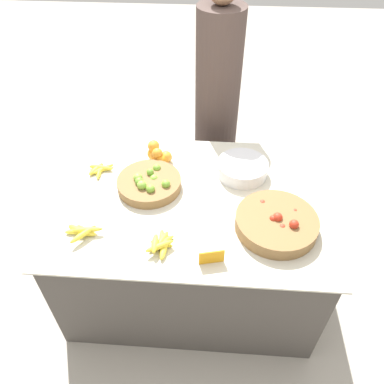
{
  "coord_description": "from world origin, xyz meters",
  "views": [
    {
      "loc": [
        0.11,
        -1.53,
        2.26
      ],
      "look_at": [
        0.0,
        0.0,
        0.81
      ],
      "focal_mm": 35.0,
      "sensor_mm": 36.0,
      "label": 1
    }
  ],
  "objects": [
    {
      "name": "price_sign",
      "position": [
        0.13,
        -0.44,
        0.8
      ],
      "size": [
        0.12,
        0.03,
        0.08
      ],
      "rotation": [
        0.0,
        0.0,
        0.23
      ],
      "color": "orange",
      "rests_on": "market_table"
    },
    {
      "name": "banana_bunch_middle_left",
      "position": [
        -0.13,
        -0.36,
        0.78
      ],
      "size": [
        0.14,
        0.2,
        0.06
      ],
      "color": "yellow",
      "rests_on": "market_table"
    },
    {
      "name": "lime_bowl",
      "position": [
        -0.26,
        0.08,
        0.8
      ],
      "size": [
        0.37,
        0.37,
        0.11
      ],
      "color": "olive",
      "rests_on": "market_table"
    },
    {
      "name": "tomato_basket",
      "position": [
        0.46,
        -0.19,
        0.8
      ],
      "size": [
        0.43,
        0.43,
        0.11
      ],
      "color": "olive",
      "rests_on": "market_table"
    },
    {
      "name": "ground_plane",
      "position": [
        0.0,
        0.0,
        0.0
      ],
      "size": [
        12.0,
        12.0,
        0.0
      ],
      "primitive_type": "plane",
      "color": "#ADA599"
    },
    {
      "name": "orange_pile",
      "position": [
        -0.24,
        0.33,
        0.81
      ],
      "size": [
        0.16,
        0.15,
        0.13
      ],
      "color": "orange",
      "rests_on": "market_table"
    },
    {
      "name": "market_table",
      "position": [
        0.0,
        0.0,
        0.38
      ],
      "size": [
        1.54,
        1.13,
        0.76
      ],
      "color": "#4C4742",
      "rests_on": "ground_plane"
    },
    {
      "name": "banana_bunch_front_left",
      "position": [
        -0.59,
        0.2,
        0.78
      ],
      "size": [
        0.16,
        0.16,
        0.03
      ],
      "color": "yellow",
      "rests_on": "market_table"
    },
    {
      "name": "vendor_person",
      "position": [
        0.12,
        0.91,
        0.79
      ],
      "size": [
        0.32,
        0.32,
        1.7
      ],
      "color": "#473833",
      "rests_on": "ground_plane"
    },
    {
      "name": "metal_bowl",
      "position": [
        0.29,
        0.24,
        0.8
      ],
      "size": [
        0.31,
        0.31,
        0.09
      ],
      "color": "silver",
      "rests_on": "market_table"
    },
    {
      "name": "banana_bunch_front_right",
      "position": [
        -0.55,
        -0.31,
        0.78
      ],
      "size": [
        0.2,
        0.16,
        0.05
      ],
      "color": "yellow",
      "rests_on": "market_table"
    }
  ]
}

